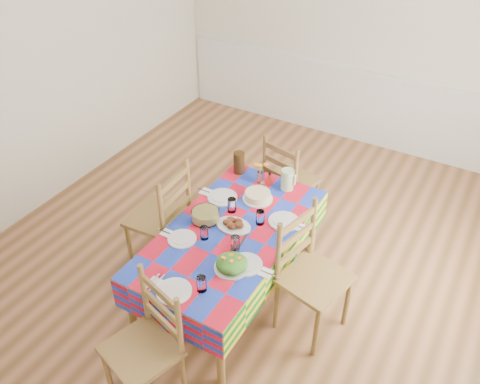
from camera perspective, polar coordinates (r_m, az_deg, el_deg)
name	(u,v)px	position (r m, az deg, el deg)	size (l,w,h in m)	color
room	(252,125)	(3.94, 1.40, 7.48)	(4.58, 5.08, 2.78)	brown
wainscot	(351,102)	(6.38, 12.32, 9.85)	(4.41, 0.06, 0.92)	white
dining_table	(230,238)	(4.00, -1.08, -5.17)	(0.93, 1.72, 0.67)	brown
setting_near_head	(183,288)	(3.51, -6.39, -10.66)	(0.40, 0.27, 0.12)	silver
setting_left_near	(190,236)	(3.89, -5.68, -4.98)	(0.40, 0.24, 0.11)	silver
setting_left_far	(225,200)	(4.22, -1.68, -0.87)	(0.46, 0.27, 0.12)	silver
setting_right_near	(243,257)	(3.70, 0.30, -7.27)	(0.46, 0.26, 0.12)	silver
setting_right_far	(276,220)	(4.02, 4.06, -3.15)	(0.47, 0.27, 0.12)	silver
meat_platter	(233,224)	(3.98, -0.74, -3.63)	(0.29, 0.21, 0.06)	silver
salad_platter	(232,264)	(3.63, -0.94, -8.07)	(0.25, 0.25, 0.11)	silver
pasta_bowl	(205,215)	(4.05, -3.91, -2.61)	(0.23, 0.23, 0.08)	white
cake	(258,196)	(4.25, 2.00, -0.45)	(0.26, 0.26, 0.07)	silver
serving_utensils	(238,242)	(3.85, -0.19, -5.63)	(0.13, 0.29, 0.01)	black
flower_vase	(261,174)	(4.42, 2.36, 2.01)	(0.13, 0.11, 0.21)	white
hot_sauce	(270,178)	(4.42, 3.35, 1.56)	(0.03, 0.03, 0.12)	red
green_pitcher	(287,179)	(4.36, 5.35, 1.41)	(0.11, 0.11, 0.19)	#B1D093
tea_pitcher	(239,163)	(4.55, -0.11, 3.32)	(0.10, 0.10, 0.20)	#301E0A
name_card	(168,301)	(3.47, -8.04, -11.99)	(0.06, 0.02, 0.01)	silver
chair_near	(147,347)	(3.50, -10.42, -16.73)	(0.54, 0.53, 0.99)	brown
chair_far	(288,181)	(4.84, 5.43, 1.20)	(0.52, 0.50, 0.97)	brown
chair_left	(162,218)	(4.37, -8.70, -2.93)	(0.47, 0.49, 1.05)	brown
chair_right	(310,276)	(3.85, 7.82, -9.28)	(0.54, 0.56, 1.05)	brown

